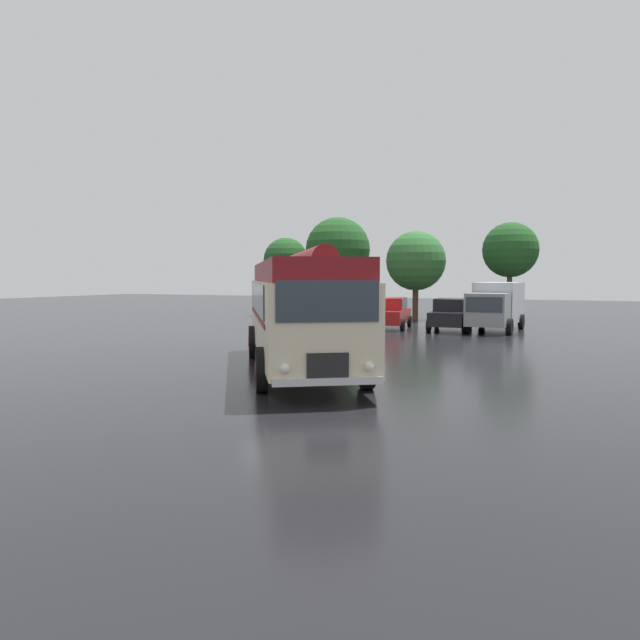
{
  "coord_description": "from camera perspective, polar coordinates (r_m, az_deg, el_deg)",
  "views": [
    {
      "loc": [
        7.38,
        -15.04,
        2.77
      ],
      "look_at": [
        0.16,
        1.74,
        1.4
      ],
      "focal_mm": 32.0,
      "sensor_mm": 36.0,
      "label": 1
    }
  ],
  "objects": [
    {
      "name": "tree_right_of_centre",
      "position": [
        38.33,
        18.67,
        6.66
      ],
      "size": [
        3.48,
        3.48,
        6.25
      ],
      "color": "#4C3823",
      "rests_on": "ground"
    },
    {
      "name": "ground_plane",
      "position": [
        16.98,
        -2.81,
        -5.11
      ],
      "size": [
        120.0,
        120.0,
        0.0
      ],
      "primitive_type": "plane",
      "color": "black"
    },
    {
      "name": "box_van",
      "position": [
        30.98,
        17.23,
        1.5
      ],
      "size": [
        2.67,
        5.9,
        2.5
      ],
      "color": "#B2B7BC",
      "rests_on": "ground"
    },
    {
      "name": "tree_centre",
      "position": [
        37.9,
        9.41,
        5.92
      ],
      "size": [
        3.86,
        3.86,
        5.77
      ],
      "color": "#4C3823",
      "rests_on": "ground"
    },
    {
      "name": "tree_far_left",
      "position": [
        41.61,
        -3.45,
        5.93
      ],
      "size": [
        3.23,
        3.23,
        5.63
      ],
      "color": "#4C3823",
      "rests_on": "ground"
    },
    {
      "name": "car_mid_left",
      "position": [
        30.54,
        12.88,
        0.57
      ],
      "size": [
        2.12,
        4.28,
        1.66
      ],
      "color": "black",
      "rests_on": "ground"
    },
    {
      "name": "car_near_left",
      "position": [
        31.11,
        7.03,
        0.72
      ],
      "size": [
        2.32,
        4.37,
        1.66
      ],
      "color": "maroon",
      "rests_on": "ground"
    },
    {
      "name": "vintage_bus",
      "position": [
        16.91,
        -2.0,
        1.32
      ],
      "size": [
        7.41,
        9.85,
        3.49
      ],
      "color": "beige",
      "rests_on": "ground"
    },
    {
      "name": "tree_left_of_centre",
      "position": [
        40.3,
        1.96,
        7.15
      ],
      "size": [
        4.53,
        4.53,
        6.96
      ],
      "color": "#4C3823",
      "rests_on": "ground"
    }
  ]
}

